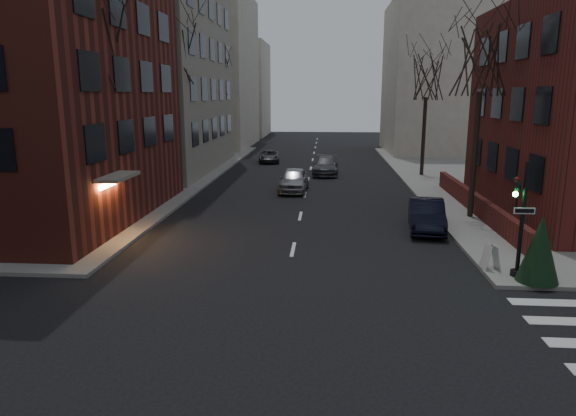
% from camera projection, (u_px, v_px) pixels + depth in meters
% --- Properties ---
extents(low_wall_right, '(0.35, 16.00, 1.00)m').
position_uv_depth(low_wall_right, '(475.00, 203.00, 27.39)').
color(low_wall_right, '#581A19').
rests_on(low_wall_right, sidewalk_far_right).
extents(building_distant_la, '(14.00, 16.00, 18.00)m').
position_uv_depth(building_distant_la, '(193.00, 72.00, 62.38)').
color(building_distant_la, beige).
rests_on(building_distant_la, ground).
extents(building_distant_ra, '(14.00, 14.00, 16.00)m').
position_uv_depth(building_distant_ra, '(454.00, 78.00, 55.56)').
color(building_distant_ra, beige).
rests_on(building_distant_ra, ground).
extents(building_distant_lb, '(10.00, 12.00, 14.00)m').
position_uv_depth(building_distant_lb, '(234.00, 90.00, 79.21)').
color(building_distant_lb, beige).
rests_on(building_distant_lb, ground).
extents(traffic_signal, '(0.76, 0.44, 4.00)m').
position_uv_depth(traffic_signal, '(520.00, 227.00, 17.48)').
color(traffic_signal, black).
rests_on(traffic_signal, sidewalk_far_right).
extents(tree_left_a, '(4.18, 4.18, 10.26)m').
position_uv_depth(tree_left_a, '(93.00, 43.00, 22.13)').
color(tree_left_a, '#2D231C').
rests_on(tree_left_a, sidewalk_far_left).
extents(tree_left_b, '(4.40, 4.40, 10.80)m').
position_uv_depth(tree_left_b, '(174.00, 54.00, 33.72)').
color(tree_left_b, '#2D231C').
rests_on(tree_left_b, sidewalk_far_left).
extents(tree_left_c, '(3.96, 3.96, 9.72)m').
position_uv_depth(tree_left_c, '(218.00, 75.00, 47.54)').
color(tree_left_c, '#2D231C').
rests_on(tree_left_c, sidewalk_far_left).
extents(tree_right_a, '(3.96, 3.96, 9.72)m').
position_uv_depth(tree_right_a, '(482.00, 58.00, 24.85)').
color(tree_right_a, '#2D231C').
rests_on(tree_right_a, sidewalk_far_right).
extents(tree_right_b, '(3.74, 3.74, 9.18)m').
position_uv_depth(tree_right_b, '(427.00, 77.00, 38.57)').
color(tree_right_b, '#2D231C').
rests_on(tree_right_b, sidewalk_far_right).
extents(streetlamp_near, '(0.36, 0.36, 6.28)m').
position_uv_depth(streetlamp_near, '(168.00, 130.00, 30.80)').
color(streetlamp_near, black).
rests_on(streetlamp_near, sidewalk_far_left).
extents(streetlamp_far, '(0.36, 0.36, 6.28)m').
position_uv_depth(streetlamp_far, '(229.00, 116.00, 50.27)').
color(streetlamp_far, black).
rests_on(streetlamp_far, sidewalk_far_left).
extents(parked_sedan, '(2.06, 4.59, 1.46)m').
position_uv_depth(parked_sedan, '(427.00, 215.00, 24.29)').
color(parked_sedan, black).
rests_on(parked_sedan, ground).
extents(car_lane_silver, '(1.98, 4.58, 1.54)m').
position_uv_depth(car_lane_silver, '(294.00, 180.00, 34.07)').
color(car_lane_silver, '#95959A').
rests_on(car_lane_silver, ground).
extents(car_lane_gray, '(2.18, 4.93, 1.41)m').
position_uv_depth(car_lane_gray, '(326.00, 166.00, 41.16)').
color(car_lane_gray, '#434449').
rests_on(car_lane_gray, ground).
extents(car_lane_far, '(2.24, 4.22, 1.13)m').
position_uv_depth(car_lane_far, '(269.00, 156.00, 48.63)').
color(car_lane_far, '#3D3D42').
rests_on(car_lane_far, ground).
extents(sandwich_board, '(0.47, 0.61, 0.90)m').
position_uv_depth(sandwich_board, '(491.00, 257.00, 18.48)').
color(sandwich_board, white).
rests_on(sandwich_board, sidewalk_far_right).
extents(evergreen_shrub, '(1.66, 1.66, 2.29)m').
position_uv_depth(evergreen_shrub, '(540.00, 249.00, 17.09)').
color(evergreen_shrub, black).
rests_on(evergreen_shrub, sidewalk_far_right).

